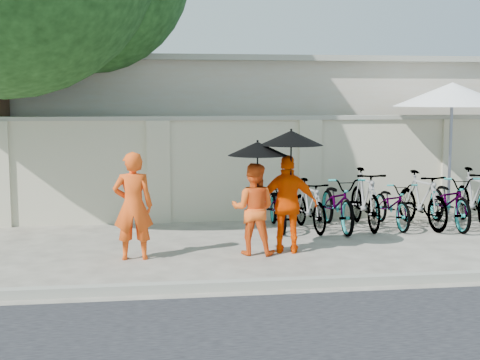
{
  "coord_description": "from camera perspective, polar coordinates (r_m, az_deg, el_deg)",
  "views": [
    {
      "loc": [
        -1.2,
        -9.89,
        2.42
      ],
      "look_at": [
        0.28,
        0.79,
        1.1
      ],
      "focal_mm": 50.0,
      "sensor_mm": 36.0,
      "label": 1
    }
  ],
  "objects": [
    {
      "name": "monk_right",
      "position": [
        10.49,
        4.14,
        -2.08
      ],
      "size": [
        0.97,
        0.59,
        1.55
      ],
      "primitive_type": "imported",
      "rotation": [
        0.0,
        0.0,
        2.89
      ],
      "color": "#FF4A00",
      "rests_on": "ground"
    },
    {
      "name": "building_behind",
      "position": [
        17.21,
        2.83,
        4.24
      ],
      "size": [
        14.0,
        6.0,
        3.2
      ],
      "primitive_type": "cube",
      "color": "beige",
      "rests_on": "ground"
    },
    {
      "name": "kerb",
      "position": [
        8.61,
        0.43,
        -8.93
      ],
      "size": [
        40.0,
        0.16,
        0.12
      ],
      "primitive_type": "cube",
      "color": "#99998C",
      "rests_on": "ground"
    },
    {
      "name": "parasol_right",
      "position": [
        10.31,
        4.39,
        3.61
      ],
      "size": [
        0.99,
        0.99,
        1.06
      ],
      "color": "black",
      "rests_on": "ground"
    },
    {
      "name": "ground",
      "position": [
        10.26,
        -0.95,
        -6.67
      ],
      "size": [
        80.0,
        80.0,
        0.0
      ],
      "primitive_type": "plane",
      "color": "#B0A998"
    },
    {
      "name": "bike_3",
      "position": [
        12.7,
        10.62,
        -1.57
      ],
      "size": [
        0.59,
        1.88,
        1.12
      ],
      "primitive_type": "imported",
      "rotation": [
        0.0,
        0.0,
        -0.04
      ],
      "color": "gray",
      "rests_on": "ground"
    },
    {
      "name": "bike_5",
      "position": [
        13.01,
        15.27,
        -1.62
      ],
      "size": [
        0.73,
        1.82,
        1.06
      ],
      "primitive_type": "imported",
      "rotation": [
        0.0,
        0.0,
        0.13
      ],
      "color": "gray",
      "rests_on": "ground"
    },
    {
      "name": "bike_4",
      "position": [
        12.92,
        12.86,
        -2.02
      ],
      "size": [
        0.63,
        1.69,
        0.88
      ],
      "primitive_type": "imported",
      "rotation": [
        0.0,
        0.0,
        0.03
      ],
      "color": "gray",
      "rests_on": "ground"
    },
    {
      "name": "monk_left",
      "position": [
        10.16,
        -9.11,
        -2.19
      ],
      "size": [
        0.6,
        0.4,
        1.63
      ],
      "primitive_type": "imported",
      "rotation": [
        0.0,
        0.0,
        3.13
      ],
      "color": "#FF5113",
      "rests_on": "ground"
    },
    {
      "name": "parasol_center",
      "position": [
        10.19,
        1.51,
        2.69
      ],
      "size": [
        0.92,
        0.92,
        0.96
      ],
      "color": "black",
      "rests_on": "ground"
    },
    {
      "name": "bike_6",
      "position": [
        13.2,
        17.5,
        -1.7
      ],
      "size": [
        0.77,
        1.95,
        1.0
      ],
      "primitive_type": "imported",
      "rotation": [
        0.0,
        0.0,
        -0.05
      ],
      "color": "gray",
      "rests_on": "ground"
    },
    {
      "name": "compound_wall",
      "position": [
        13.35,
        1.63,
        0.87
      ],
      "size": [
        20.0,
        0.3,
        2.0
      ],
      "primitive_type": "cube",
      "color": "beige",
      "rests_on": "ground"
    },
    {
      "name": "bike_2",
      "position": [
        12.48,
        8.36,
        -1.92
      ],
      "size": [
        0.69,
        1.93,
        1.01
      ],
      "primitive_type": "imported",
      "rotation": [
        0.0,
        0.0,
        0.01
      ],
      "color": "gray",
      "rests_on": "ground"
    },
    {
      "name": "bike_7",
      "position": [
        13.55,
        19.34,
        -1.37
      ],
      "size": [
        0.66,
        1.85,
        1.09
      ],
      "primitive_type": "imported",
      "rotation": [
        0.0,
        0.0,
        -0.08
      ],
      "color": "gray",
      "rests_on": "ground"
    },
    {
      "name": "patio_umbrella",
      "position": [
        13.82,
        17.66,
        6.84
      ],
      "size": [
        2.85,
        2.85,
        2.73
      ],
      "rotation": [
        0.0,
        0.0,
        0.3
      ],
      "color": "#99998C",
      "rests_on": "ground"
    },
    {
      "name": "bike_1",
      "position": [
        12.32,
        5.96,
        -2.15
      ],
      "size": [
        0.64,
        1.62,
        0.95
      ],
      "primitive_type": "imported",
      "rotation": [
        0.0,
        0.0,
        0.13
      ],
      "color": "gray",
      "rests_on": "ground"
    },
    {
      "name": "bike_0",
      "position": [
        12.41,
        3.31,
        -2.22
      ],
      "size": [
        0.64,
        1.69,
        0.88
      ],
      "primitive_type": "imported",
      "rotation": [
        0.0,
        0.0,
        -0.04
      ],
      "color": "gray",
      "rests_on": "ground"
    },
    {
      "name": "monk_center",
      "position": [
        10.37,
        1.15,
        -2.49
      ],
      "size": [
        0.82,
        0.71,
        1.43
      ],
      "primitive_type": "imported",
      "rotation": [
        0.0,
        0.0,
        2.86
      ],
      "color": "#FF5D19",
      "rests_on": "ground"
    }
  ]
}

